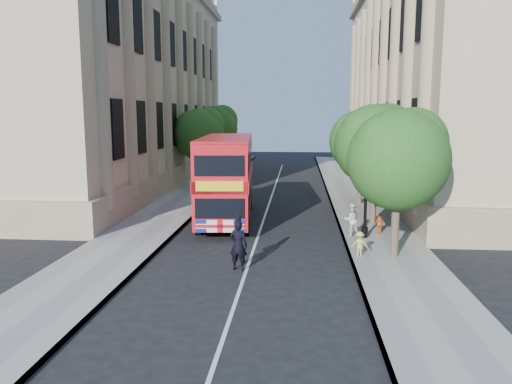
% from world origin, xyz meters
% --- Properties ---
extents(ground, '(120.00, 120.00, 0.00)m').
position_xyz_m(ground, '(0.00, 0.00, 0.00)').
color(ground, black).
rests_on(ground, ground).
extents(pavement_right, '(3.50, 80.00, 0.12)m').
position_xyz_m(pavement_right, '(5.75, 10.00, 0.06)').
color(pavement_right, gray).
rests_on(pavement_right, ground).
extents(pavement_left, '(3.50, 80.00, 0.12)m').
position_xyz_m(pavement_left, '(-5.75, 10.00, 0.06)').
color(pavement_left, gray).
rests_on(pavement_left, ground).
extents(building_right, '(12.00, 38.00, 18.00)m').
position_xyz_m(building_right, '(13.80, 24.00, 9.00)').
color(building_right, tan).
rests_on(building_right, ground).
extents(building_left, '(12.00, 38.00, 18.00)m').
position_xyz_m(building_left, '(-13.80, 24.00, 9.00)').
color(building_left, tan).
rests_on(building_left, ground).
extents(tree_right_near, '(4.00, 4.00, 6.08)m').
position_xyz_m(tree_right_near, '(5.84, 3.03, 4.25)').
color(tree_right_near, '#473828').
rests_on(tree_right_near, ground).
extents(tree_right_mid, '(4.20, 4.20, 6.37)m').
position_xyz_m(tree_right_mid, '(5.84, 9.03, 4.45)').
color(tree_right_mid, '#473828').
rests_on(tree_right_mid, ground).
extents(tree_right_far, '(4.00, 4.00, 6.15)m').
position_xyz_m(tree_right_far, '(5.84, 15.03, 4.31)').
color(tree_right_far, '#473828').
rests_on(tree_right_far, ground).
extents(tree_left_far, '(4.00, 4.00, 6.30)m').
position_xyz_m(tree_left_far, '(-5.96, 22.03, 4.44)').
color(tree_left_far, '#473828').
rests_on(tree_left_far, ground).
extents(tree_left_back, '(4.20, 4.20, 6.65)m').
position_xyz_m(tree_left_back, '(-5.96, 30.03, 4.71)').
color(tree_left_back, '#473828').
rests_on(tree_left_back, ground).
extents(lamp_post, '(0.32, 0.32, 5.16)m').
position_xyz_m(lamp_post, '(5.00, 6.00, 2.51)').
color(lamp_post, black).
rests_on(lamp_post, pavement_right).
extents(double_decker_bus, '(3.31, 9.90, 4.49)m').
position_xyz_m(double_decker_bus, '(-2.00, 9.76, 2.48)').
color(double_decker_bus, red).
rests_on(double_decker_bus, ground).
extents(box_van, '(2.14, 4.63, 2.58)m').
position_xyz_m(box_van, '(-2.88, 13.54, 1.26)').
color(box_van, black).
rests_on(box_van, ground).
extents(police_constable, '(0.77, 0.59, 1.90)m').
position_xyz_m(police_constable, '(-0.30, 1.00, 0.95)').
color(police_constable, black).
rests_on(police_constable, ground).
extents(woman_pedestrian, '(0.88, 0.75, 1.56)m').
position_xyz_m(woman_pedestrian, '(4.40, 6.21, 0.90)').
color(woman_pedestrian, silver).
rests_on(woman_pedestrian, pavement_right).
extents(child_a, '(0.61, 0.53, 0.99)m').
position_xyz_m(child_a, '(5.79, 6.77, 0.61)').
color(child_a, orange).
rests_on(child_a, pavement_right).
extents(child_b, '(0.67, 0.41, 1.01)m').
position_xyz_m(child_b, '(4.40, 2.86, 0.62)').
color(child_b, gold).
rests_on(child_b, pavement_right).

